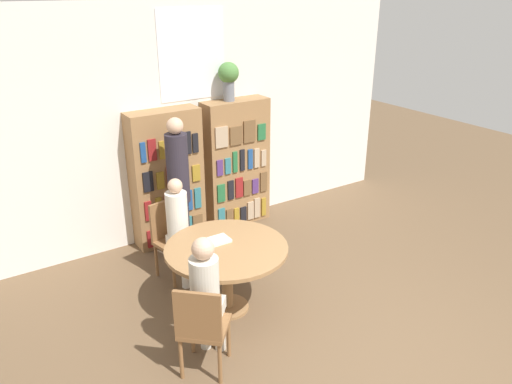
{
  "coord_description": "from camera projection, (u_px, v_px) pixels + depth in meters",
  "views": [
    {
      "loc": [
        -2.81,
        -2.38,
        3.18
      ],
      "look_at": [
        -0.04,
        1.85,
        1.05
      ],
      "focal_mm": 35.0,
      "sensor_mm": 36.0,
      "label": 1
    }
  ],
  "objects": [
    {
      "name": "flower_vase",
      "position": [
        229.0,
        77.0,
        6.36
      ],
      "size": [
        0.27,
        0.27,
        0.5
      ],
      "color": "slate",
      "rests_on": "bookshelf_right"
    },
    {
      "name": "librarian_standing",
      "position": [
        178.0,
        177.0,
        5.85
      ],
      "size": [
        0.26,
        0.53,
        1.78
      ],
      "color": "#28232D",
      "rests_on": "ground_plane"
    },
    {
      "name": "seated_reader_left",
      "position": [
        180.0,
        226.0,
        5.51
      ],
      "size": [
        0.3,
        0.38,
        1.24
      ],
      "rotation": [
        0.0,
        0.0,
        -2.95
      ],
      "color": "silver",
      "rests_on": "ground_plane"
    },
    {
      "name": "open_book_on_table",
      "position": [
        218.0,
        240.0,
        5.07
      ],
      "size": [
        0.24,
        0.18,
        0.03
      ],
      "color": "silver",
      "rests_on": "reading_table"
    },
    {
      "name": "chair_left_side",
      "position": [
        171.0,
        235.0,
        5.7
      ],
      "size": [
        0.47,
        0.47,
        0.9
      ],
      "rotation": [
        0.0,
        0.0,
        -2.95
      ],
      "color": "brown",
      "rests_on": "ground_plane"
    },
    {
      "name": "chair_near_camera",
      "position": [
        202.0,
        326.0,
        4.2
      ],
      "size": [
        0.57,
        0.57,
        0.9
      ],
      "rotation": [
        0.0,
        0.0,
        -0.75
      ],
      "color": "brown",
      "rests_on": "ground_plane"
    },
    {
      "name": "seated_reader_right",
      "position": [
        206.0,
        292.0,
        4.28
      ],
      "size": [
        0.4,
        0.41,
        1.27
      ],
      "rotation": [
        0.0,
        0.0,
        -0.75
      ],
      "color": "beige",
      "rests_on": "ground_plane"
    },
    {
      "name": "reading_table",
      "position": [
        227.0,
        257.0,
        5.03
      ],
      "size": [
        1.24,
        1.24,
        0.74
      ],
      "color": "olive",
      "rests_on": "ground_plane"
    },
    {
      "name": "bookshelf_left",
      "position": [
        167.0,
        178.0,
        6.34
      ],
      "size": [
        0.91,
        0.34,
        1.75
      ],
      "color": "olive",
      "rests_on": "ground_plane"
    },
    {
      "name": "wall_back",
      "position": [
        194.0,
        121.0,
        6.51
      ],
      "size": [
        6.4,
        0.07,
        3.0
      ],
      "color": "silver",
      "rests_on": "ground_plane"
    },
    {
      "name": "bookshelf_right",
      "position": [
        236.0,
        163.0,
        6.86
      ],
      "size": [
        0.91,
        0.34,
        1.75
      ],
      "color": "olive",
      "rests_on": "ground_plane"
    },
    {
      "name": "ground_plane",
      "position": [
        372.0,
        365.0,
        4.48
      ],
      "size": [
        16.0,
        16.0,
        0.0
      ],
      "primitive_type": "plane",
      "color": "brown"
    }
  ]
}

